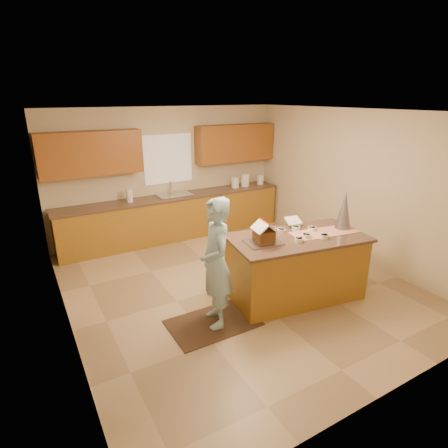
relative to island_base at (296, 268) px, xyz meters
The scene contains 28 objects.
floor 1.06m from the island_base, 128.91° to the left, with size 5.50×5.50×0.00m, color tan.
ceiling 2.43m from the island_base, 128.91° to the left, with size 5.50×5.50×0.00m, color silver.
wall_back 3.65m from the island_base, 99.70° to the left, with size 5.50×5.50×0.00m, color beige.
wall_front 2.28m from the island_base, 106.52° to the right, with size 5.50×5.50×0.00m, color beige.
wall_left 3.30m from the island_base, 166.58° to the left, with size 5.50×5.50×0.00m, color beige.
wall_right 2.23m from the island_base, 21.22° to the left, with size 5.50×5.50×0.00m, color beige.
stone_accent 3.18m from the island_base, behind, with size 2.50×2.50×0.00m, color gray.
window_curtain 3.70m from the island_base, 99.78° to the left, with size 1.05×0.03×1.00m, color white.
back_counter_base 3.24m from the island_base, 100.59° to the left, with size 4.80×0.60×0.88m, color #9F6820.
back_counter_top 3.27m from the island_base, 100.59° to the left, with size 4.85×0.63×0.04m, color brown.
upper_cabinet_left 4.20m from the island_base, 122.97° to the left, with size 1.85×0.35×0.80m, color #984820.
upper_cabinet_right 3.73m from the island_base, 73.93° to the left, with size 1.85×0.35×0.80m, color #984820.
sink 3.27m from the island_base, 100.59° to the left, with size 0.70×0.45×0.12m, color silver.
faucet 3.47m from the island_base, 100.04° to the left, with size 0.03×0.03×0.28m, color silver.
island_base is the anchor object (origin of this frame).
island_top 0.49m from the island_base, ahead, with size 1.99×1.04×0.04m, color brown.
table_runner 0.70m from the island_base, ahead, with size 1.06×0.38×0.01m, color red.
baking_tray 0.78m from the island_base, behind, with size 0.49×0.36×0.03m, color silver.
cookbook 0.74m from the island_base, 59.58° to the left, with size 0.23×0.02×0.19m, color white.
tinsel_tree 1.15m from the island_base, ahead, with size 0.23×0.23×0.58m, color #A9A9B5.
rug 1.50m from the island_base, behind, with size 1.18×0.77×0.01m, color black.
boy 1.43m from the island_base, behind, with size 0.63×0.41×1.73m, color #9ECDE1.
canister_a 3.36m from the island_base, 74.40° to the left, with size 0.18×0.18×0.24m, color white.
canister_b 3.44m from the island_base, 70.06° to the left, with size 0.20×0.20×0.29m, color white.
canister_c 3.61m from the island_base, 63.51° to the left, with size 0.15×0.15×0.22m, color white.
paper_towel 3.59m from the island_base, 115.77° to the left, with size 0.12×0.12×0.26m, color white.
gingerbread_house 0.87m from the island_base, behind, with size 0.33×0.34×0.30m.
candy_bowls 0.54m from the island_base, 44.57° to the left, with size 0.68×0.73×0.06m.
Camera 1 is at (-2.81, -4.51, 2.91)m, focal length 29.48 mm.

